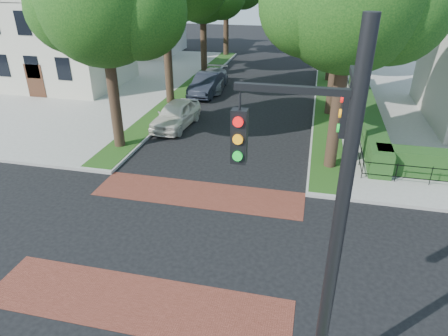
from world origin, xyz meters
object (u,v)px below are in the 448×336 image
Objects in this scene: parked_car_front at (176,114)px; parked_car_middle at (207,84)px; traffic_signal at (328,207)px; parked_car_rear at (213,80)px.

parked_car_front is 7.17m from parked_car_middle.
parked_car_front is at bearing 119.19° from traffic_signal.
parked_car_rear is (0.00, 8.90, -0.06)m from parked_car_front.
traffic_signal reaches higher than parked_car_rear.
parked_car_rear is at bearing 94.40° from parked_car_front.
traffic_signal is at bearing -66.50° from parked_car_middle.
parked_car_middle reaches higher than parked_car_rear.
parked_car_middle is at bearing -93.83° from parked_car_rear.
parked_car_rear is (0.00, 1.73, -0.07)m from parked_car_middle.
parked_car_front is 0.95× the size of parked_car_middle.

